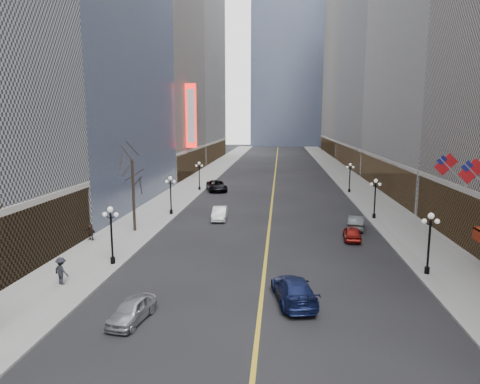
% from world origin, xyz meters
% --- Properties ---
extents(sidewalk_east, '(6.00, 230.00, 0.15)m').
position_xyz_m(sidewalk_east, '(14.00, 70.00, 0.07)').
color(sidewalk_east, gray).
rests_on(sidewalk_east, ground).
extents(sidewalk_west, '(6.00, 230.00, 0.15)m').
position_xyz_m(sidewalk_west, '(-14.00, 70.00, 0.07)').
color(sidewalk_west, gray).
rests_on(sidewalk_west, ground).
extents(lane_line, '(0.25, 200.00, 0.02)m').
position_xyz_m(lane_line, '(0.00, 80.00, 0.01)').
color(lane_line, gold).
rests_on(lane_line, ground).
extents(bldg_east_c, '(26.60, 40.60, 48.80)m').
position_xyz_m(bldg_east_c, '(29.88, 106.00, 24.18)').
color(bldg_east_c, '#9B9B9E').
rests_on(bldg_east_c, ground).
extents(bldg_east_d, '(26.60, 46.60, 62.80)m').
position_xyz_m(bldg_east_d, '(29.90, 149.00, 31.17)').
color(bldg_east_d, '#A09584').
rests_on(bldg_east_d, ground).
extents(bldg_west_c, '(26.60, 30.60, 50.80)m').
position_xyz_m(bldg_west_c, '(-29.88, 87.00, 25.19)').
color(bldg_west_c, '#A09584').
rests_on(bldg_west_c, ground).
extents(bldg_west_d, '(26.60, 38.60, 72.80)m').
position_xyz_m(bldg_west_d, '(-29.92, 121.00, 36.17)').
color(bldg_west_d, beige).
rests_on(bldg_west_d, ground).
extents(streetlamp_east_1, '(1.26, 0.44, 4.52)m').
position_xyz_m(streetlamp_east_1, '(11.80, 30.00, 2.90)').
color(streetlamp_east_1, black).
rests_on(streetlamp_east_1, sidewalk_east).
extents(streetlamp_east_2, '(1.26, 0.44, 4.52)m').
position_xyz_m(streetlamp_east_2, '(11.80, 48.00, 2.90)').
color(streetlamp_east_2, black).
rests_on(streetlamp_east_2, sidewalk_east).
extents(streetlamp_east_3, '(1.26, 0.44, 4.52)m').
position_xyz_m(streetlamp_east_3, '(11.80, 66.00, 2.90)').
color(streetlamp_east_3, black).
rests_on(streetlamp_east_3, sidewalk_east).
extents(streetlamp_west_1, '(1.26, 0.44, 4.52)m').
position_xyz_m(streetlamp_west_1, '(-11.80, 30.00, 2.90)').
color(streetlamp_west_1, black).
rests_on(streetlamp_west_1, sidewalk_west).
extents(streetlamp_west_2, '(1.26, 0.44, 4.52)m').
position_xyz_m(streetlamp_west_2, '(-11.80, 48.00, 2.90)').
color(streetlamp_west_2, black).
rests_on(streetlamp_west_2, sidewalk_west).
extents(streetlamp_west_3, '(1.26, 0.44, 4.52)m').
position_xyz_m(streetlamp_west_3, '(-11.80, 66.00, 2.90)').
color(streetlamp_west_3, black).
rests_on(streetlamp_west_3, sidewalk_west).
extents(flag_4, '(2.87, 0.12, 2.87)m').
position_xyz_m(flag_4, '(15.31, 32.00, 7.29)').
color(flag_4, '#B2B2B7').
rests_on(flag_4, ground).
extents(flag_5, '(2.87, 0.12, 2.87)m').
position_xyz_m(flag_5, '(15.31, 37.00, 7.29)').
color(flag_5, '#B2B2B7').
rests_on(flag_5, ground).
extents(theatre_marquee, '(2.00, 0.55, 12.00)m').
position_xyz_m(theatre_marquee, '(-15.88, 80.00, 12.00)').
color(theatre_marquee, red).
rests_on(theatre_marquee, ground).
extents(tree_west_far, '(3.60, 3.60, 7.92)m').
position_xyz_m(tree_west_far, '(-13.50, 40.00, 6.24)').
color(tree_west_far, '#2D231C').
rests_on(tree_west_far, sidewalk_west).
extents(car_nb_near, '(2.17, 4.08, 1.32)m').
position_xyz_m(car_nb_near, '(-7.10, 21.02, 0.66)').
color(car_nb_near, '#AFB1B7').
rests_on(car_nb_near, ground).
extents(car_nb_mid, '(1.79, 4.51, 1.46)m').
position_xyz_m(car_nb_mid, '(-5.72, 46.19, 0.73)').
color(car_nb_mid, silver).
rests_on(car_nb_mid, ground).
extents(car_nb_far, '(4.43, 6.66, 1.70)m').
position_xyz_m(car_nb_far, '(-9.00, 66.00, 0.85)').
color(car_nb_far, black).
rests_on(car_nb_far, ground).
extents(car_sb_near, '(3.16, 5.72, 1.57)m').
position_xyz_m(car_sb_near, '(2.01, 24.49, 0.78)').
color(car_sb_near, '#131B48').
rests_on(car_sb_near, ground).
extents(car_sb_mid, '(1.88, 3.98, 1.32)m').
position_xyz_m(car_sb_mid, '(7.90, 39.04, 0.66)').
color(car_sb_mid, maroon).
rests_on(car_sb_mid, ground).
extents(car_sb_far, '(2.42, 4.58, 1.44)m').
position_xyz_m(car_sb_far, '(9.00, 43.25, 0.72)').
color(car_sb_far, '#43484A').
rests_on(car_sb_far, ground).
extents(ped_west_walk, '(1.32, 0.95, 1.89)m').
position_xyz_m(ped_west_walk, '(-13.59, 25.55, 1.09)').
color(ped_west_walk, black).
rests_on(ped_west_walk, sidewalk_west).
extents(ped_west_far, '(1.49, 0.96, 1.56)m').
position_xyz_m(ped_west_far, '(-16.40, 36.21, 0.93)').
color(ped_west_far, black).
rests_on(ped_west_far, sidewalk_west).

